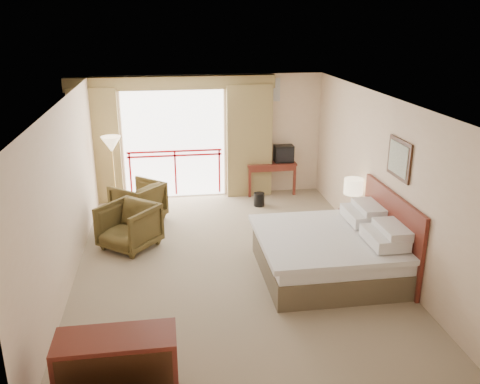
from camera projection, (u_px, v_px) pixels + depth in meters
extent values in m
plane|color=gray|center=(232.00, 263.00, 8.44)|extent=(7.00, 7.00, 0.00)
plane|color=white|center=(231.00, 100.00, 7.55)|extent=(7.00, 7.00, 0.00)
plane|color=beige|center=(210.00, 136.00, 11.26)|extent=(5.00, 0.00, 5.00)
plane|color=beige|center=(281.00, 303.00, 4.73)|extent=(5.00, 0.00, 5.00)
plane|color=beige|center=(67.00, 194.00, 7.64)|extent=(0.00, 7.00, 7.00)
plane|color=beige|center=(382.00, 179.00, 8.35)|extent=(0.00, 7.00, 7.00)
plane|color=white|center=(174.00, 144.00, 11.18)|extent=(2.40, 0.00, 2.40)
cube|color=#B50F18|center=(175.00, 156.00, 11.24)|extent=(2.09, 0.03, 0.04)
cube|color=#B50F18|center=(175.00, 151.00, 11.21)|extent=(2.09, 0.03, 0.04)
cube|color=#B50F18|center=(131.00, 175.00, 11.24)|extent=(0.04, 0.03, 1.00)
cube|color=#B50F18|center=(176.00, 173.00, 11.38)|extent=(0.04, 0.03, 1.00)
cube|color=#B50F18|center=(219.00, 171.00, 11.51)|extent=(0.04, 0.03, 1.00)
cube|color=olive|center=(96.00, 146.00, 10.81)|extent=(1.00, 0.26, 2.50)
cube|color=olive|center=(249.00, 141.00, 11.27)|extent=(1.00, 0.26, 2.50)
cube|color=olive|center=(172.00, 83.00, 10.64)|extent=(4.40, 0.22, 0.28)
cube|color=silver|center=(269.00, 90.00, 11.09)|extent=(0.50, 0.04, 0.50)
cube|color=brown|center=(327.00, 262.00, 8.02)|extent=(2.05, 2.00, 0.40)
cube|color=white|center=(328.00, 245.00, 7.92)|extent=(2.01, 1.96, 0.22)
cube|color=white|center=(326.00, 238.00, 7.87)|extent=(2.09, 2.06, 0.08)
cube|color=white|center=(385.00, 238.00, 7.50)|extent=(0.50, 0.75, 0.18)
cube|color=white|center=(362.00, 215.00, 8.34)|extent=(0.50, 0.75, 0.18)
cube|color=white|center=(394.00, 230.00, 7.48)|extent=(0.40, 0.70, 0.14)
cube|color=white|center=(370.00, 208.00, 8.32)|extent=(0.40, 0.70, 0.14)
cube|color=#59201A|center=(391.00, 232.00, 8.01)|extent=(0.06, 2.10, 1.30)
cube|color=black|center=(399.00, 159.00, 7.62)|extent=(0.03, 0.72, 0.60)
cube|color=silver|center=(398.00, 159.00, 7.61)|extent=(0.01, 0.60, 0.48)
cube|color=#59201A|center=(351.00, 226.00, 9.20)|extent=(0.39, 0.46, 0.55)
cylinder|color=tan|center=(352.00, 209.00, 9.14)|extent=(0.14, 0.14, 0.04)
cylinder|color=tan|center=(352.00, 200.00, 9.08)|extent=(0.03, 0.03, 0.36)
cylinder|color=#FFE5B2|center=(354.00, 186.00, 9.00)|extent=(0.34, 0.34, 0.28)
cube|color=black|center=(353.00, 213.00, 8.95)|extent=(0.18, 0.15, 0.08)
cube|color=#59201A|center=(270.00, 163.00, 11.55)|extent=(1.12, 0.54, 0.05)
cube|color=#59201A|center=(250.00, 182.00, 11.38)|extent=(0.06, 0.06, 0.69)
cube|color=#59201A|center=(294.00, 180.00, 11.53)|extent=(0.06, 0.06, 0.69)
cube|color=#59201A|center=(246.00, 176.00, 11.82)|extent=(0.06, 0.06, 0.69)
cube|color=#59201A|center=(289.00, 174.00, 11.97)|extent=(0.06, 0.06, 0.69)
cube|color=#59201A|center=(268.00, 172.00, 11.87)|extent=(1.03, 0.03, 0.52)
cube|color=#59201A|center=(273.00, 169.00, 11.35)|extent=(1.03, 0.03, 0.11)
cube|color=black|center=(284.00, 153.00, 11.53)|extent=(0.43, 0.33, 0.39)
cube|color=black|center=(285.00, 155.00, 11.37)|extent=(0.39, 0.02, 0.31)
cylinder|color=black|center=(255.00, 157.00, 11.45)|extent=(0.16, 0.16, 0.28)
cylinder|color=white|center=(262.00, 161.00, 11.46)|extent=(0.08, 0.08, 0.09)
cylinder|color=black|center=(259.00, 199.00, 10.92)|extent=(0.29, 0.29, 0.29)
imported|color=#41361A|center=(139.00, 220.00, 10.21)|extent=(1.20, 1.20, 0.78)
imported|color=#41361A|center=(131.00, 247.00, 9.00)|extent=(1.22, 1.22, 0.80)
cylinder|color=black|center=(121.00, 205.00, 9.56)|extent=(0.48, 0.48, 0.04)
cylinder|color=black|center=(122.00, 217.00, 9.65)|extent=(0.06, 0.06, 0.48)
cylinder|color=black|center=(123.00, 229.00, 9.73)|extent=(0.35, 0.35, 0.03)
imported|color=white|center=(121.00, 204.00, 9.56)|extent=(0.22, 0.25, 0.02)
cylinder|color=tan|center=(117.00, 209.00, 10.73)|extent=(0.26, 0.26, 0.03)
cylinder|color=tan|center=(114.00, 179.00, 10.51)|extent=(0.03, 0.03, 1.37)
cone|color=#FFE5B2|center=(111.00, 144.00, 10.27)|extent=(0.40, 0.40, 0.32)
cube|color=#59201A|center=(118.00, 370.00, 5.26)|extent=(1.23, 0.51, 0.82)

